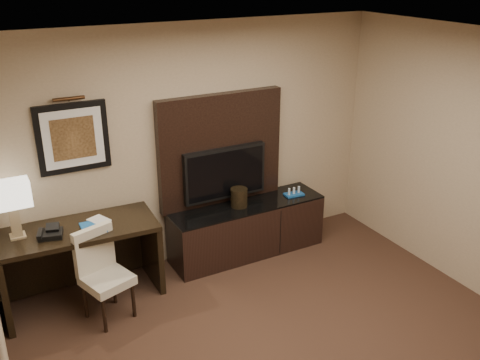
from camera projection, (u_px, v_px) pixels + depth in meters
ceiling at (344, 57)px, 3.41m from camera, size 4.50×5.00×0.01m
wall_back at (194, 146)px, 5.96m from camera, size 4.50×0.01×2.70m
wall_left at (2, 338)px, 2.95m from camera, size 0.01×5.00×2.70m
desk at (81, 265)px, 5.41m from camera, size 1.59×0.75×0.83m
credenza at (247, 228)px, 6.34m from camera, size 1.86×0.53×0.64m
tv_wall_panel at (221, 150)px, 6.08m from camera, size 1.50×0.12×1.30m
tv at (225, 173)px, 6.09m from camera, size 1.00×0.08×0.60m
artwork at (73, 138)px, 5.26m from camera, size 0.70×0.04×0.70m
picture_light at (69, 99)px, 5.08m from camera, size 0.04×0.04×0.30m
desk_chair at (107, 279)px, 5.13m from camera, size 0.54×0.58×0.86m
table_lamp at (14, 212)px, 4.99m from camera, size 0.36×0.27×0.53m
desk_phone at (50, 231)px, 5.07m from camera, size 0.26×0.25×0.11m
blue_folder at (93, 228)px, 5.24m from camera, size 0.23×0.30×0.02m
book at (91, 215)px, 5.29m from camera, size 0.15×0.08×0.21m
ice_bucket at (239, 197)px, 6.13m from camera, size 0.23×0.23×0.22m
minibar_tray at (294, 192)px, 6.44m from camera, size 0.24×0.16×0.08m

